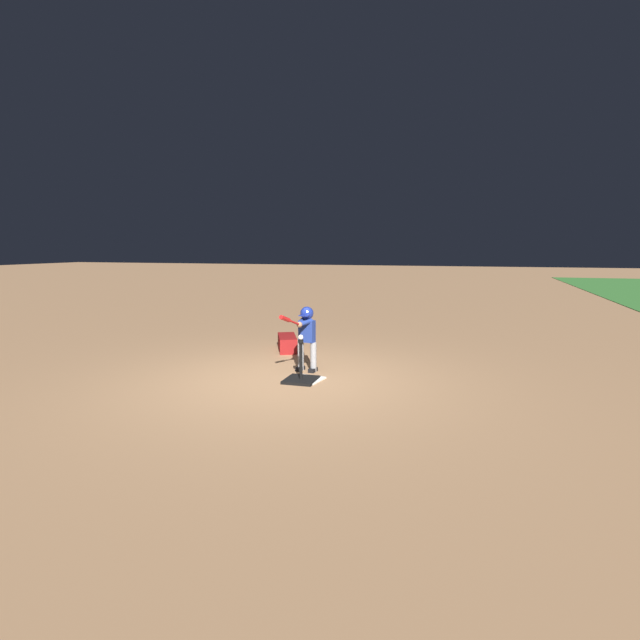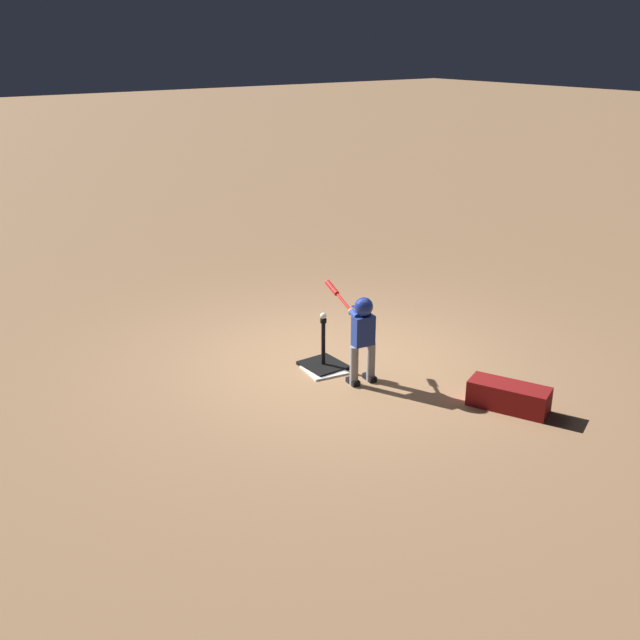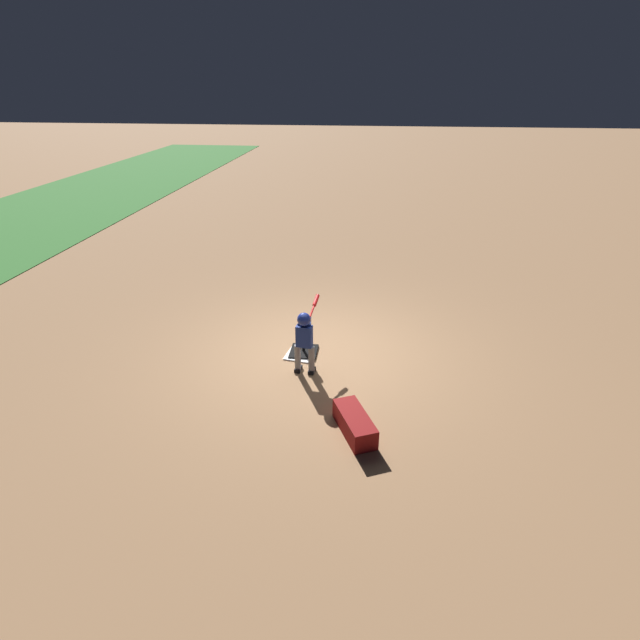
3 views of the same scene
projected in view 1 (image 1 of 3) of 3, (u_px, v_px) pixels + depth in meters
The scene contains 6 objects.
ground_plane at pixel (286, 381), 7.34m from camera, with size 90.00×90.00×0.00m, color #99704C.
home_plate at pixel (307, 379), 7.38m from camera, with size 0.44×0.44×0.02m, color white.
batting_tee at pixel (301, 377), 7.30m from camera, with size 0.50×0.45×0.62m.
batter_child at pixel (306, 331), 7.79m from camera, with size 0.95×0.34×1.03m.
baseball at pixel (301, 337), 7.21m from camera, with size 0.07×0.07×0.07m, color white.
equipment_bag at pixel (287, 343), 9.47m from camera, with size 0.84×0.32×0.28m, color maroon.
Camera 1 is at (6.68, 2.56, 1.96)m, focal length 28.00 mm.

